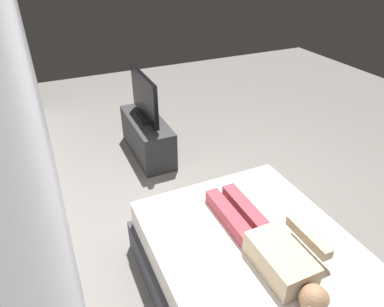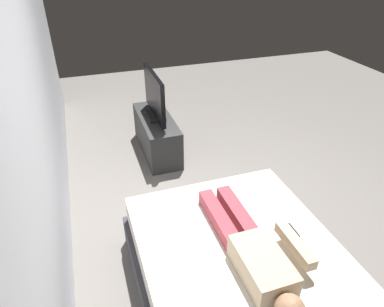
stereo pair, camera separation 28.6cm
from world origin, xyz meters
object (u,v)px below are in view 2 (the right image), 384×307
object	(u,v)px
tv_stand	(157,135)
tv	(154,97)
person	(255,252)
remote	(292,231)
bed	(248,290)

from	to	relation	value
tv_stand	tv	bearing A→B (deg)	-90.00
person	remote	distance (m)	0.44
tv	tv_stand	bearing A→B (deg)	90.00
bed	tv_stand	xyz separation A→B (m)	(2.53, 0.06, -0.01)
remote	bed	bearing A→B (deg)	112.32
remote	person	bearing A→B (deg)	110.47
bed	tv	bearing A→B (deg)	1.41
bed	remote	xyz separation A→B (m)	(0.18, -0.44, 0.29)
remote	tv_stand	xyz separation A→B (m)	(2.35, 0.50, -0.30)
bed	person	xyz separation A→B (m)	(0.03, -0.03, 0.36)
remote	tv	world-z (taller)	tv
remote	tv_stand	distance (m)	2.42
tv_stand	person	bearing A→B (deg)	-177.80
bed	tv	distance (m)	2.59
person	remote	bearing A→B (deg)	-69.53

